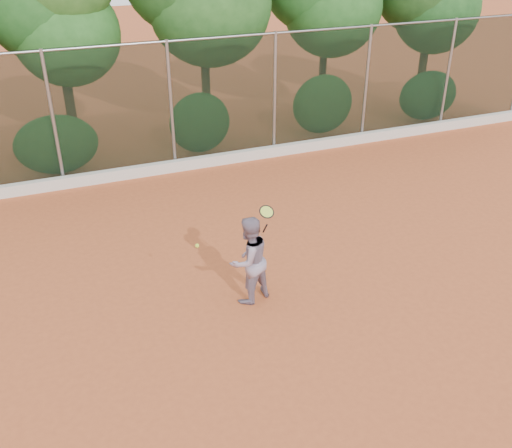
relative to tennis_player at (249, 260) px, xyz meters
name	(u,v)px	position (x,y,z in m)	size (l,w,h in m)	color
ground	(277,309)	(0.34, -0.49, -0.84)	(80.00, 80.00, 0.00)	#BB562C
concrete_curb	(177,166)	(0.34, 6.33, -0.69)	(24.00, 0.20, 0.30)	silver
tennis_player	(249,260)	(0.00, 0.00, 0.00)	(0.82, 0.64, 1.68)	gray
chainlink_fence	(171,103)	(0.34, 6.51, 1.02)	(24.09, 0.09, 3.50)	black
tennis_racket	(266,214)	(0.25, -0.20, 0.98)	(0.27, 0.27, 0.55)	black
tennis_ball_in_flight	(197,246)	(-0.98, -0.17, 0.61)	(0.07, 0.07, 0.07)	#CBEF36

